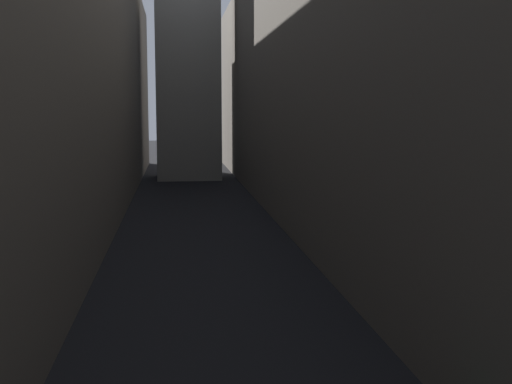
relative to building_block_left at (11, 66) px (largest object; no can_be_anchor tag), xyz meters
The scene contains 3 objects.
ground_plane 16.53m from the building_block_left, ahead, with size 264.00×264.00×0.00m, color black.
building_block_left is the anchor object (origin of this frame).
building_block_right 22.90m from the building_block_left, ahead, with size 10.17×108.00×21.46m, color #60594F.
Camera 1 is at (-1.57, 4.30, 7.94)m, focal length 46.01 mm.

